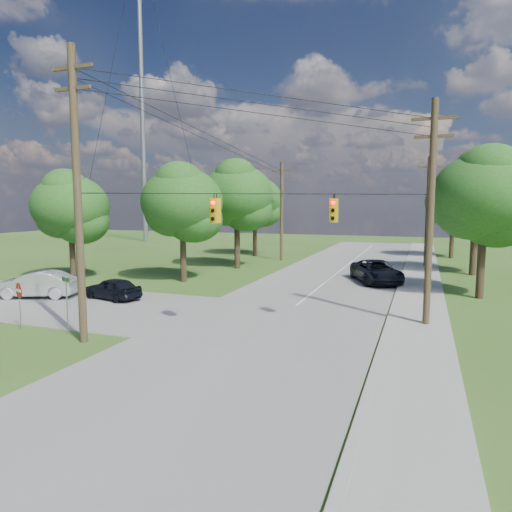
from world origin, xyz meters
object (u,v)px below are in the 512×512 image
at_px(pole_north_e, 427,211).
at_px(car_cross_dark, 113,288).
at_px(car_main_north, 376,271).
at_px(do_not_enter_sign, 19,295).
at_px(pole_ne, 431,210).
at_px(car_cross_silver, 36,284).
at_px(pole_sw, 77,192).
at_px(pole_north_w, 282,210).

relative_size(pole_north_e, car_cross_dark, 2.57).
relative_size(car_main_north, do_not_enter_sign, 2.69).
xyz_separation_m(pole_ne, car_cross_silver, (-22.51, -1.30, -4.62)).
distance_m(pole_sw, pole_north_w, 29.62).
height_order(pole_north_w, do_not_enter_sign, pole_north_w).
height_order(car_main_north, do_not_enter_sign, do_not_enter_sign).
xyz_separation_m(pole_north_w, car_cross_dark, (-3.89, -22.11, -4.44)).
distance_m(pole_north_w, car_main_north, 15.44).
bearing_deg(pole_north_e, car_main_north, -107.99).
relative_size(pole_ne, car_main_north, 1.80).
relative_size(pole_sw, pole_north_e, 1.20).
bearing_deg(pole_sw, pole_ne, 29.38).
relative_size(pole_sw, car_main_north, 2.06).
height_order(pole_sw, car_cross_dark, pole_sw).
height_order(pole_north_e, car_cross_silver, pole_north_e).
distance_m(pole_north_w, car_cross_silver, 25.21).
xyz_separation_m(pole_ne, car_cross_dark, (-17.79, -0.11, -4.77)).
distance_m(pole_sw, car_main_north, 22.29).
xyz_separation_m(car_cross_dark, car_main_north, (14.39, 11.64, 0.14)).
distance_m(pole_sw, car_cross_dark, 10.25).
bearing_deg(pole_ne, car_main_north, 106.43).
bearing_deg(car_main_north, car_cross_silver, -169.09).
height_order(car_cross_dark, car_cross_silver, car_cross_silver).
xyz_separation_m(car_cross_silver, do_not_enter_sign, (4.89, -5.70, 0.75)).
bearing_deg(pole_north_w, pole_sw, -89.23).
distance_m(car_main_north, do_not_enter_sign, 23.37).
bearing_deg(car_cross_dark, do_not_enter_sign, 13.73).
relative_size(car_cross_silver, do_not_enter_sign, 2.28).
bearing_deg(pole_north_w, do_not_enter_sign, -97.32).
bearing_deg(car_cross_dark, pole_north_w, -177.61).
bearing_deg(pole_sw, do_not_enter_sign, 171.75).
relative_size(pole_north_e, do_not_enter_sign, 4.62).
bearing_deg(car_main_north, do_not_enter_sign, -150.46).
height_order(pole_north_e, car_main_north, pole_north_e).
bearing_deg(car_cross_dark, pole_north_e, 153.54).
distance_m(pole_north_e, car_cross_silver, 32.68).
xyz_separation_m(car_cross_dark, car_cross_silver, (-4.73, -1.19, 0.15)).
bearing_deg(do_not_enter_sign, pole_north_w, 104.77).
xyz_separation_m(pole_sw, pole_north_w, (-0.40, 29.60, -1.10)).
relative_size(car_cross_silver, car_main_north, 0.85).
relative_size(pole_sw, pole_ne, 1.14).
xyz_separation_m(pole_ne, do_not_enter_sign, (-17.62, -7.00, -3.88)).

